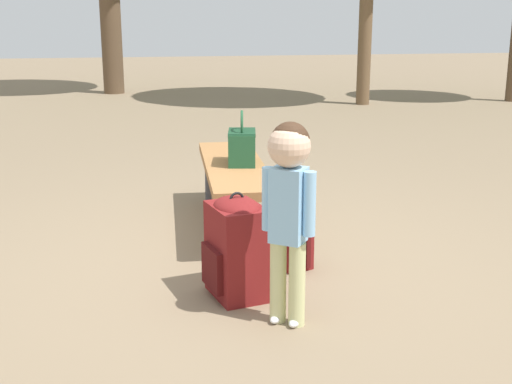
{
  "coord_description": "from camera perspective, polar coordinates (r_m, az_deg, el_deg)",
  "views": [
    {
      "loc": [
        3.64,
        -0.6,
        1.45
      ],
      "look_at": [
        -0.09,
        0.11,
        0.45
      ],
      "focal_mm": 47.68,
      "sensor_mm": 36.0,
      "label": 1
    }
  ],
  "objects": [
    {
      "name": "backpack_small",
      "position": [
        3.96,
        3.37,
        -4.53
      ],
      "size": [
        0.19,
        0.2,
        0.29
      ],
      "color": "maroon",
      "rests_on": "ground"
    },
    {
      "name": "backpack_large",
      "position": [
        3.55,
        -1.63,
        -4.44
      ],
      "size": [
        0.38,
        0.34,
        0.57
      ],
      "color": "maroon",
      "rests_on": "ground"
    },
    {
      "name": "park_bench",
      "position": [
        4.69,
        -1.83,
        1.75
      ],
      "size": [
        1.62,
        0.49,
        0.45
      ],
      "color": "#9E6B3D",
      "rests_on": "ground"
    },
    {
      "name": "handbag",
      "position": [
        4.64,
        -1.18,
        3.93
      ],
      "size": [
        0.35,
        0.23,
        0.37
      ],
      "color": "#1E4C2D",
      "rests_on": "park_bench"
    },
    {
      "name": "child_standing",
      "position": [
        3.13,
        2.77,
        -0.0
      ],
      "size": [
        0.2,
        0.23,
        0.98
      ],
      "color": "#CCCC8C",
      "rests_on": "ground"
    },
    {
      "name": "ground_plane",
      "position": [
        3.96,
        -1.27,
        -6.71
      ],
      "size": [
        40.0,
        40.0,
        0.0
      ],
      "primitive_type": "plane",
      "color": "#7F6B51",
      "rests_on": "ground"
    }
  ]
}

